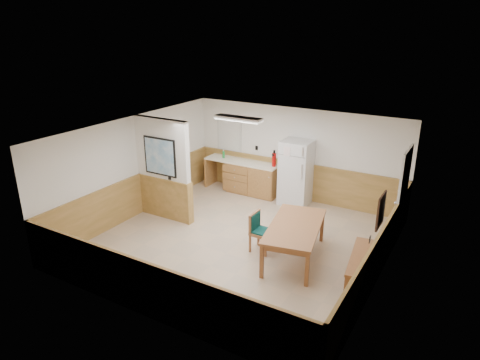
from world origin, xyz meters
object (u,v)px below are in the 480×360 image
Objects in this scene: dining_bench at (360,261)px; dining_chair at (259,229)px; fire_extinguisher at (274,159)px; soap_bottle at (224,154)px; refrigerator at (296,173)px; dining_table at (295,229)px.

dining_bench is 1.83× the size of dining_chair.
fire_extinguisher is 2.16× the size of soap_bottle.
fire_extinguisher is at bearing 1.86° from soap_bottle.
dining_table is (1.13, -2.66, -0.20)m from refrigerator.
refrigerator is at bearing 97.86° from dining_chair.
dining_chair reaches higher than dining_bench.
fire_extinguisher is 1.59m from soap_bottle.
dining_table reaches higher than dining_bench.
dining_bench is 2.15m from dining_chair.
fire_extinguisher is at bearing 110.86° from dining_chair.
dining_chair is at bearing 172.89° from dining_table.
fire_extinguisher reaches higher than dining_chair.
soap_bottle is at bearing 134.19° from dining_chair.
refrigerator is 2.77m from dining_chair.
soap_bottle is (-4.75, 2.72, 0.66)m from dining_bench.
soap_bottle reaches higher than dining_bench.
dining_table is at bearing -68.52° from refrigerator.
refrigerator is 3.84× the size of fire_extinguisher.
dining_chair is 4.08× the size of soap_bottle.
dining_bench is at bearing -29.75° from soap_bottle.
dining_table is 4.69× the size of fire_extinguisher.
soap_bottle is at bearing 177.45° from refrigerator.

